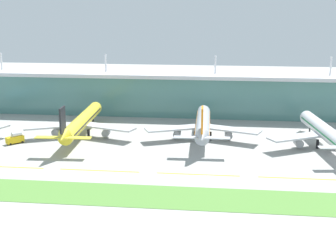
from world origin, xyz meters
The scene contains 11 objects.
ground_plane centered at (0.00, 0.00, 0.00)m, with size 600.00×600.00×0.00m, color #9E9E99.
terminal_building centered at (0.00, 97.83, 11.04)m, with size 288.00×34.00×30.68m.
airliner_near_middle centered at (-55.63, 44.51, 6.45)m, with size 48.74×66.53×18.90m.
airliner_center centered at (-3.66, 46.56, 6.44)m, with size 48.77×58.52×18.90m.
airliner_far_middle centered at (45.20, 39.78, 6.44)m, with size 48.35×59.03×18.90m.
taxiway_stripe_west centered at (-71.00, 1.67, 0.02)m, with size 28.00×0.70×0.04m, color yellow.
taxiway_stripe_mid_west centered at (-37.00, 1.67, 0.02)m, with size 28.00×0.70×0.04m, color yellow.
taxiway_stripe_centre centered at (-3.00, 1.67, 0.02)m, with size 28.00×0.70×0.04m, color yellow.
taxiway_stripe_mid_east centered at (31.00, 1.67, 0.02)m, with size 28.00×0.70×0.04m, color yellow.
grass_verge centered at (0.00, -19.38, 0.05)m, with size 300.00×18.00×0.10m, color #518438.
fuel_truck centered at (-79.73, 30.83, 2.26)m, with size 6.73×7.11×4.95m.
Camera 1 is at (5.40, -156.57, 56.40)m, focal length 53.08 mm.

